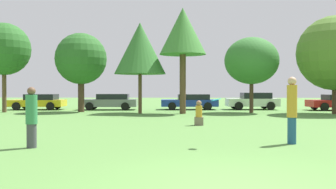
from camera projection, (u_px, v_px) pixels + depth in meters
name	position (u px, v px, depth m)	size (l,w,h in m)	color
ground_plane	(234.00, 186.00, 6.15)	(120.00, 120.00, 0.00)	#54843D
person_thrower	(32.00, 117.00, 10.11)	(0.31, 0.31, 1.67)	#3F3F47
person_catcher	(292.00, 109.00, 10.83)	(0.29, 0.29, 1.97)	navy
frisbee	(216.00, 100.00, 10.30)	(0.27, 0.27, 0.09)	#19B2D8
bystander_sitting	(199.00, 115.00, 16.36)	(0.39, 0.33, 1.10)	#726651
tree_0	(4.00, 49.00, 25.25)	(3.57, 3.57, 6.12)	brown
tree_1	(81.00, 59.00, 25.70)	(3.56, 3.56, 5.49)	#473323
tree_2	(140.00, 48.00, 24.27)	(3.39, 3.39, 5.97)	brown
tree_3	(183.00, 32.00, 23.84)	(3.02, 3.02, 6.86)	brown
tree_4	(252.00, 61.00, 24.85)	(3.63, 3.63, 5.09)	#473323
tree_5	(335.00, 53.00, 23.58)	(4.77, 4.77, 6.28)	#473323
parked_car_yellow	(39.00, 101.00, 28.61)	(4.19, 2.22, 1.20)	gold
parked_car_grey	(110.00, 101.00, 28.37)	(4.37, 2.12, 1.22)	slate
parked_car_blue	(190.00, 101.00, 28.70)	(4.44, 2.19, 1.19)	#1E389E
parked_car_white	(253.00, 101.00, 28.76)	(4.01, 2.15, 1.31)	silver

